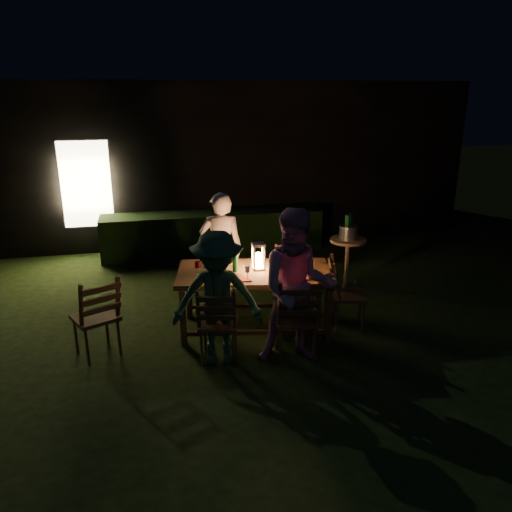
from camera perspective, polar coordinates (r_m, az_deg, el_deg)
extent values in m
plane|color=black|center=(6.51, 4.23, -9.26)|extent=(40.00, 40.00, 0.00)
cube|color=black|center=(11.92, -4.30, 11.54)|extent=(10.00, 4.00, 3.20)
cube|color=#FFE5B2|center=(9.92, -18.85, 7.76)|extent=(0.90, 0.06, 1.60)
cube|color=black|center=(9.70, -4.92, 2.69)|extent=(4.20, 0.70, 0.80)
cube|color=#55341C|center=(6.41, -0.15, -1.97)|extent=(2.11, 1.31, 0.06)
cube|color=#55341C|center=(6.23, -8.35, -7.04)|extent=(0.07, 0.07, 0.72)
cube|color=#55341C|center=(6.97, -7.70, -4.18)|extent=(0.07, 0.07, 0.72)
cube|color=#55341C|center=(6.30, 8.26, -6.75)|extent=(0.07, 0.07, 0.72)
cube|color=#55341C|center=(7.03, 7.09, -3.96)|extent=(0.07, 0.07, 0.72)
cube|color=#55341C|center=(5.85, -4.31, -7.68)|extent=(0.53, 0.51, 0.04)
cube|color=#55341C|center=(5.56, -4.57, -5.94)|extent=(0.46, 0.25, 0.52)
cube|color=#55341C|center=(5.87, 4.57, -7.21)|extent=(0.54, 0.52, 0.04)
cube|color=#55341C|center=(5.56, 4.94, -5.31)|extent=(0.49, 0.23, 0.56)
cube|color=#55341C|center=(7.24, -3.94, -2.78)|extent=(0.48, 0.46, 0.04)
cube|color=#55341C|center=(7.32, -3.86, -0.45)|extent=(0.42, 0.22, 0.47)
cube|color=#55341C|center=(7.28, 3.96, -2.60)|extent=(0.44, 0.42, 0.04)
cube|color=#55341C|center=(7.35, 3.75, -0.24)|extent=(0.42, 0.17, 0.48)
cube|color=#55341C|center=(6.69, 10.64, -4.48)|extent=(0.53, 0.55, 0.04)
cube|color=#55341C|center=(6.57, 9.13, -2.19)|extent=(0.27, 0.47, 0.52)
cube|color=#55341C|center=(6.20, -17.89, -6.70)|extent=(0.62, 0.61, 0.04)
cube|color=#55341C|center=(5.90, -17.45, -4.75)|extent=(0.49, 0.35, 0.55)
imported|color=beige|center=(7.16, -4.00, 0.68)|extent=(0.68, 0.51, 1.69)
imported|color=#BC81A4|center=(5.64, 4.76, -3.64)|extent=(0.99, 0.84, 1.82)
imported|color=#30613D|center=(5.64, -4.41, -4.90)|extent=(1.11, 0.76, 1.58)
cube|color=white|center=(6.44, 0.28, -1.42)|extent=(0.15, 0.15, 0.03)
cube|color=white|center=(6.34, 0.28, 1.30)|extent=(0.16, 0.16, 0.03)
cylinder|color=#FF9E3F|center=(6.40, 0.28, -0.45)|extent=(0.09, 0.09, 0.18)
cylinder|color=white|center=(6.60, -5.00, -1.05)|extent=(0.25, 0.25, 0.01)
cylinder|color=white|center=(6.19, -5.17, -2.40)|extent=(0.25, 0.25, 0.01)
cylinder|color=white|center=(6.63, 3.67, -0.93)|extent=(0.25, 0.25, 0.01)
cylinder|color=white|center=(6.22, 4.08, -2.27)|extent=(0.25, 0.25, 0.01)
cylinder|color=#0F471E|center=(6.35, -2.41, -0.55)|extent=(0.07, 0.07, 0.28)
cube|color=red|center=(6.09, -1.44, -2.70)|extent=(0.18, 0.14, 0.01)
cube|color=red|center=(6.16, 5.08, -2.53)|extent=(0.18, 0.14, 0.01)
cube|color=black|center=(6.12, -5.85, -2.71)|extent=(0.14, 0.07, 0.01)
cylinder|color=brown|center=(8.05, 10.48, 1.78)|extent=(0.58, 0.58, 0.04)
cylinder|color=brown|center=(8.16, 10.33, -0.76)|extent=(0.07, 0.07, 0.76)
cylinder|color=#A5A8AD|center=(8.01, 10.54, 2.69)|extent=(0.30, 0.30, 0.22)
cylinder|color=#0F471E|center=(7.95, 10.34, 2.94)|extent=(0.07, 0.07, 0.32)
cylinder|color=#0F471E|center=(8.06, 10.78, 3.12)|extent=(0.07, 0.07, 0.32)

